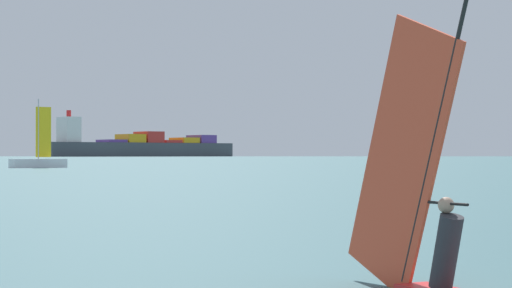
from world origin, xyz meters
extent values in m
cylinder|color=black|center=(-4.26, -0.45, 2.06)|extent=(0.94, 1.23, 3.90)
cube|color=#E54C2D|center=(-4.70, 0.14, 1.89)|extent=(1.72, 2.27, 4.10)
cylinder|color=black|center=(-4.30, -0.38, 1.27)|extent=(0.98, 1.30, 0.04)
cylinder|color=#2D2D33|center=(-4.10, -0.66, 0.62)|extent=(0.60, 0.65, 1.06)
sphere|color=tan|center=(-4.10, -0.66, 1.25)|extent=(0.22, 0.22, 0.22)
cube|color=#3F444C|center=(-264.85, 856.49, 6.37)|extent=(152.09, 158.28, 12.73)
cube|color=silver|center=(-314.17, 804.36, 23.82)|extent=(25.61, 25.28, 22.17)
cylinder|color=red|center=(-314.17, 804.36, 37.91)|extent=(4.00, 4.00, 6.00)
cube|color=#59388C|center=(-285.02, 835.17, 14.03)|extent=(32.15, 31.75, 2.60)
cube|color=gold|center=(-271.61, 849.34, 16.63)|extent=(32.15, 31.75, 7.80)
cube|color=red|center=(-258.20, 863.52, 17.93)|extent=(32.15, 31.75, 10.40)
cube|color=red|center=(-244.79, 877.69, 14.03)|extent=(32.15, 31.75, 2.60)
cube|color=gold|center=(-231.38, 891.87, 15.33)|extent=(32.15, 31.75, 5.20)
cube|color=#59388C|center=(-217.97, 906.04, 16.63)|extent=(32.15, 31.75, 7.80)
cube|color=white|center=(-59.39, 119.23, 0.64)|extent=(6.98, 7.55, 1.28)
cylinder|color=#B2B2B7|center=(-59.39, 119.23, 5.61)|extent=(0.16, 0.16, 8.66)
cube|color=yellow|center=(-58.86, 119.83, 5.17)|extent=(1.64, 1.86, 7.27)
camera|label=1|loc=(-4.37, -13.94, 1.93)|focal=68.54mm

